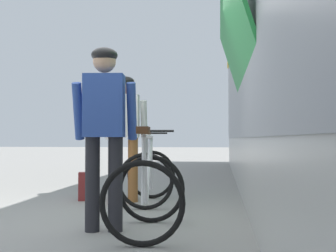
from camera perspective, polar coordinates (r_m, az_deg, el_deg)
name	(u,v)px	position (r m, az deg, el deg)	size (l,w,h in m)	color
ground_plane	(101,227)	(4.47, -8.81, -13.07)	(80.00, 80.00, 0.00)	gray
cyclist_near_in_white	(125,127)	(6.10, -5.66, -0.08)	(0.63, 0.34, 1.76)	#935B2D
cyclist_far_in_blue	(104,121)	(4.19, -8.42, 0.66)	(0.63, 0.35, 1.76)	#232328
bicycle_near_silver	(148,174)	(5.91, -2.59, -6.37)	(0.80, 1.13, 0.99)	black
bicycle_far_white	(147,190)	(4.08, -2.76, -8.48)	(0.80, 1.13, 0.99)	black
backpack_on_platform	(89,186)	(6.36, -10.46, -7.83)	(0.28, 0.18, 0.40)	maroon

